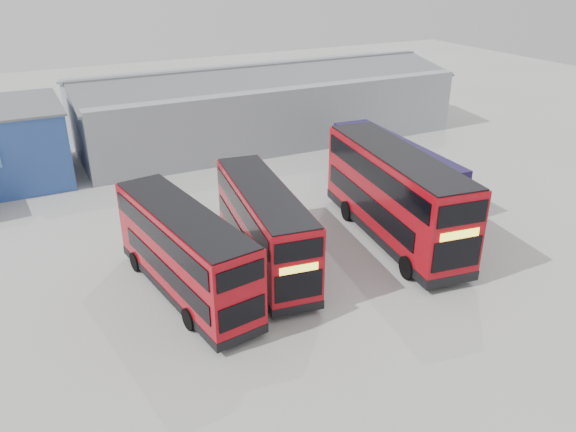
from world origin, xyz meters
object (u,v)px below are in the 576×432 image
Objects in this scene: maintenance_shed at (262,104)px; double_decker_left at (185,254)px; double_decker_right at (395,197)px; single_decker_blue at (393,168)px; double_decker_centre at (264,228)px.

double_decker_left is at bearing -122.23° from maintenance_shed.
double_decker_left is at bearing -170.38° from double_decker_right.
single_decker_blue is (2.23, -15.31, -1.03)m from maintenance_shed.
maintenance_shed is 2.57× the size of single_decker_blue.
maintenance_shed reaches higher than single_decker_blue.
double_decker_right reaches higher than double_decker_centre.
maintenance_shed is 24.99m from double_decker_left.
single_decker_blue is at bearing -81.70° from maintenance_shed.
double_decker_right is at bearing 57.80° from single_decker_blue.
double_decker_centre is 7.40m from double_decker_right.
double_decker_right is at bearing 173.18° from double_decker_left.
single_decker_blue is at bearing -168.04° from double_decker_left.
double_decker_left reaches higher than single_decker_blue.
maintenance_shed is at bearing -130.80° from double_decker_left.
double_decker_left is 11.57m from double_decker_right.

